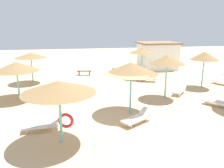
{
  "coord_description": "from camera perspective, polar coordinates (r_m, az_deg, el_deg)",
  "views": [
    {
      "loc": [
        -2.89,
        -11.76,
        5.07
      ],
      "look_at": [
        0.0,
        3.0,
        1.2
      ],
      "focal_mm": 36.59,
      "sensor_mm": 36.0,
      "label": 1
    }
  ],
  "objects": [
    {
      "name": "ground_plane",
      "position": [
        13.13,
        2.54,
        -8.3
      ],
      "size": [
        80.0,
        80.0,
        0.0
      ],
      "primitive_type": "plane",
      "color": "#D1B284"
    },
    {
      "name": "parasol_1",
      "position": [
        9.83,
        -13.15,
        -0.83
      ],
      "size": [
        3.17,
        3.17,
        2.83
      ],
      "color": "#6BC6BC",
      "rests_on": "ground"
    },
    {
      "name": "parasol_2",
      "position": [
        16.29,
        13.6,
        5.93
      ],
      "size": [
        2.49,
        2.49,
        3.1
      ],
      "color": "#6BC6BC",
      "rests_on": "ground"
    },
    {
      "name": "parasol_3",
      "position": [
        17.04,
        -22.8,
        4.06
      ],
      "size": [
        3.11,
        3.11,
        2.67
      ],
      "color": "#6BC6BC",
      "rests_on": "ground"
    },
    {
      "name": "parasol_4",
      "position": [
        20.16,
        22.13,
        6.55
      ],
      "size": [
        2.3,
        2.3,
        3.04
      ],
      "color": "#6BC6BC",
      "rests_on": "ground"
    },
    {
      "name": "parasol_5",
      "position": [
        13.06,
        4.78,
        3.98
      ],
      "size": [
        3.08,
        3.08,
        3.06
      ],
      "color": "#6BC6BC",
      "rests_on": "ground"
    },
    {
      "name": "parasol_6",
      "position": [
        22.59,
        7.56,
        8.26
      ],
      "size": [
        2.63,
        2.63,
        2.95
      ],
      "color": "#6BC6BC",
      "rests_on": "ground"
    },
    {
      "name": "parasol_7",
      "position": [
        21.53,
        -19.61,
        6.79
      ],
      "size": [
        2.79,
        2.79,
        2.77
      ],
      "color": "#6BC6BC",
      "rests_on": "ground"
    },
    {
      "name": "lounger_0",
      "position": [
        16.18,
        25.22,
        -4.05
      ],
      "size": [
        1.49,
        1.92,
        0.8
      ],
      "color": "white",
      "rests_on": "ground"
    },
    {
      "name": "lounger_1",
      "position": [
        12.0,
        -16.85,
        -9.59
      ],
      "size": [
        1.95,
        0.8,
        0.68
      ],
      "color": "white",
      "rests_on": "ground"
    },
    {
      "name": "lounger_2",
      "position": [
        18.13,
        16.47,
        -1.39
      ],
      "size": [
        1.76,
        1.84,
        0.65
      ],
      "color": "white",
      "rests_on": "ground"
    },
    {
      "name": "lounger_3",
      "position": [
        17.78,
        -14.83,
        -1.56
      ],
      "size": [
        0.88,
        1.94,
        0.77
      ],
      "color": "white",
      "rests_on": "ground"
    },
    {
      "name": "lounger_4",
      "position": [
        22.25,
        25.96,
        0.6
      ],
      "size": [
        1.41,
        1.99,
        0.68
      ],
      "color": "white",
      "rests_on": "ground"
    },
    {
      "name": "lounger_5",
      "position": [
        12.36,
        6.46,
        -8.31
      ],
      "size": [
        1.96,
        1.54,
        0.65
      ],
      "color": "white",
      "rests_on": "ground"
    },
    {
      "name": "lounger_6",
      "position": [
        21.37,
        9.05,
        1.4
      ],
      "size": [
        1.98,
        1.13,
        0.75
      ],
      "color": "white",
      "rests_on": "ground"
    },
    {
      "name": "bench_0",
      "position": [
        24.07,
        -6.93,
        3.0
      ],
      "size": [
        1.54,
        0.6,
        0.49
      ],
      "color": "brown",
      "rests_on": "ground"
    },
    {
      "name": "bench_1",
      "position": [
        25.3,
        1.75,
        3.66
      ],
      "size": [
        1.53,
        0.52,
        0.49
      ],
      "color": "brown",
      "rests_on": "ground"
    },
    {
      "name": "beach_cabana",
      "position": [
        27.7,
        11.26,
        6.97
      ],
      "size": [
        4.46,
        3.79,
        3.18
      ],
      "color": "white",
      "rests_on": "ground"
    }
  ]
}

